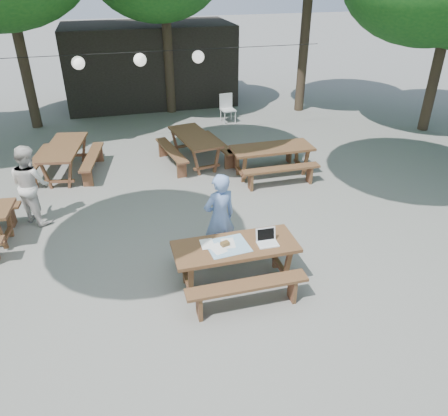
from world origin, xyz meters
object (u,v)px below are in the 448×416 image
main_picnic_table (235,263)px  second_person (31,184)px  woman (220,218)px  plastic_chair (228,114)px

main_picnic_table → second_person: second_person is taller
woman → plastic_chair: 7.78m
main_picnic_table → plastic_chair: plastic_chair is taller
main_picnic_table → second_person: size_ratio=1.22×
main_picnic_table → second_person: bearing=138.1°
main_picnic_table → second_person: 4.56m
second_person → plastic_chair: (5.54, 5.17, -0.56)m
woman → second_person: (-3.32, 2.27, -0.01)m
plastic_chair → woman: bearing=-112.3°
woman → plastic_chair: bearing=-120.9°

